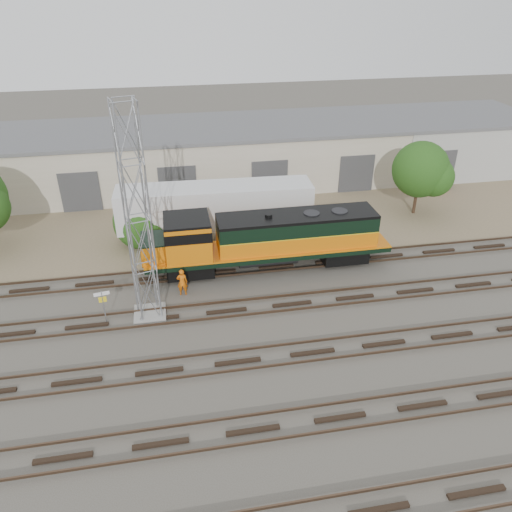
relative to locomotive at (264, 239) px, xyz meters
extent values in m
plane|color=#47423A|center=(0.86, -6.00, -2.27)|extent=(140.00, 140.00, 0.00)
cube|color=#726047|center=(0.86, 9.00, -2.26)|extent=(80.00, 16.00, 0.02)
cube|color=black|center=(0.86, -18.00, -2.20)|extent=(80.00, 2.40, 0.14)
cube|color=#4C3828|center=(0.86, -17.25, -2.06)|extent=(80.00, 0.08, 0.14)
cube|color=black|center=(0.86, -13.50, -2.20)|extent=(80.00, 2.40, 0.14)
cube|color=#4C3828|center=(0.86, -14.25, -2.06)|extent=(80.00, 0.08, 0.14)
cube|color=#4C3828|center=(0.86, -12.75, -2.06)|extent=(80.00, 0.08, 0.14)
cube|color=black|center=(0.86, -9.00, -2.20)|extent=(80.00, 2.40, 0.14)
cube|color=#4C3828|center=(0.86, -9.75, -2.06)|extent=(80.00, 0.08, 0.14)
cube|color=#4C3828|center=(0.86, -8.25, -2.06)|extent=(80.00, 0.08, 0.14)
cube|color=black|center=(0.86, -4.50, -2.20)|extent=(80.00, 2.40, 0.14)
cube|color=#4C3828|center=(0.86, -5.25, -2.06)|extent=(80.00, 0.08, 0.14)
cube|color=#4C3828|center=(0.86, -3.75, -2.06)|extent=(80.00, 0.08, 0.14)
cube|color=black|center=(0.86, 0.00, -2.20)|extent=(80.00, 2.40, 0.14)
cube|color=#4C3828|center=(0.86, -0.75, -2.06)|extent=(80.00, 0.08, 0.14)
cube|color=#4C3828|center=(0.86, 0.75, -2.06)|extent=(80.00, 0.08, 0.14)
cube|color=beige|center=(0.86, 17.00, 0.23)|extent=(58.00, 10.00, 5.00)
cube|color=#59595B|center=(0.86, 17.00, 2.88)|extent=(58.40, 10.40, 0.30)
cube|color=#999993|center=(22.86, 11.95, 0.23)|extent=(14.00, 0.10, 5.00)
cube|color=#333335|center=(-13.14, 11.94, -0.57)|extent=(3.20, 0.12, 3.40)
cube|color=#333335|center=(-5.14, 11.94, -0.57)|extent=(3.20, 0.12, 3.40)
cube|color=#333335|center=(2.86, 11.94, -0.57)|extent=(3.20, 0.12, 3.40)
cube|color=#333335|center=(10.86, 11.94, -0.57)|extent=(3.20, 0.12, 3.40)
cube|color=#333335|center=(18.86, 11.94, -0.57)|extent=(3.20, 0.12, 3.40)
cube|color=black|center=(-4.97, 0.00, -1.51)|extent=(3.06, 2.29, 0.96)
cube|color=black|center=(5.54, 0.00, -1.51)|extent=(3.06, 2.29, 0.96)
cube|color=black|center=(0.29, 0.00, -0.86)|extent=(16.24, 2.87, 0.33)
cylinder|color=black|center=(0.29, 0.00, -1.46)|extent=(4.01, 1.05, 1.05)
cube|color=#D16909|center=(2.20, 0.00, -0.12)|extent=(10.51, 2.48, 1.15)
cube|color=black|center=(2.20, 0.00, 0.93)|extent=(10.51, 2.48, 0.96)
cube|color=black|center=(2.20, 0.00, 1.50)|extent=(10.51, 2.48, 0.19)
cube|color=#D16909|center=(-4.97, 0.00, 0.54)|extent=(2.87, 2.87, 2.48)
cube|color=black|center=(-4.97, 0.00, 1.86)|extent=(2.87, 2.87, 0.15)
cube|color=#D16909|center=(-7.16, 0.00, -0.03)|extent=(1.53, 2.29, 1.34)
cube|color=gray|center=(-7.60, -3.97, -2.17)|extent=(1.83, 1.83, 0.20)
cylinder|color=gray|center=(-8.16, -3.41, 4.04)|extent=(0.09, 0.09, 12.22)
cylinder|color=gray|center=(-7.04, -3.41, 4.04)|extent=(0.09, 0.09, 12.22)
cylinder|color=gray|center=(-8.16, -4.53, 4.04)|extent=(0.09, 0.09, 12.22)
cylinder|color=gray|center=(-7.04, -4.53, 4.04)|extent=(0.09, 0.09, 12.22)
cylinder|color=gray|center=(-10.07, -4.25, -1.21)|extent=(0.07, 0.07, 2.12)
cube|color=white|center=(-10.07, -4.25, -0.29)|extent=(0.86, 0.18, 0.21)
cube|color=yellow|center=(-10.07, -4.25, -0.68)|extent=(0.43, 0.11, 0.34)
imported|color=#D65E0B|center=(-5.57, -2.16, -1.36)|extent=(0.69, 0.49, 1.81)
cube|color=silver|center=(-2.69, 4.74, 0.59)|extent=(14.13, 3.41, 2.91)
cube|color=black|center=(2.81, 4.50, -1.73)|extent=(2.70, 2.81, 1.08)
cube|color=black|center=(-8.12, 3.90, -1.57)|extent=(0.16, 0.16, 1.40)
cube|color=black|center=(-8.02, 6.06, -1.57)|extent=(0.16, 0.16, 1.40)
cube|color=navy|center=(19.33, 12.44, -1.52)|extent=(1.71, 1.62, 1.50)
cube|color=#9A3610|center=(18.23, 11.16, -1.57)|extent=(1.94, 1.89, 1.40)
cylinder|color=#382619|center=(-8.11, 5.20, -2.09)|extent=(0.27, 0.27, 0.36)
sphere|color=#1F4814|center=(-8.11, 5.20, -0.51)|extent=(4.00, 4.00, 4.00)
sphere|color=#1F4814|center=(-7.31, 4.61, -0.90)|extent=(2.80, 2.80, 2.80)
cylinder|color=#382619|center=(14.06, 6.58, -1.14)|extent=(0.26, 0.26, 2.25)
sphere|color=#1F4814|center=(14.06, 6.58, 1.55)|extent=(4.50, 4.50, 4.50)
sphere|color=#1F4814|center=(14.96, 5.90, 1.10)|extent=(3.15, 3.15, 3.15)
camera|label=1|loc=(-5.74, -28.47, 15.33)|focal=35.00mm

